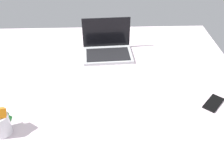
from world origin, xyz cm
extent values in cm
cube|color=silver|center=(0.00, 0.00, 9.00)|extent=(180.00, 140.00, 18.00)
cube|color=#B7BABC|center=(8.93, 23.87, 19.00)|extent=(34.24, 24.81, 2.00)
cube|color=black|center=(9.02, 22.38, 20.20)|extent=(29.91, 18.60, 0.40)
cube|color=black|center=(8.32, 34.86, 30.50)|extent=(33.00, 2.85, 21.00)
cylinder|color=silver|center=(-42.11, -43.68, 23.50)|extent=(9.00, 9.00, 11.00)
cube|color=yellow|center=(-41.66, -43.21, 21.07)|extent=(6.77, 7.58, 5.60)
cube|color=#268C33|center=(-40.72, -41.68, 24.55)|extent=(7.07, 6.43, 6.54)
cube|color=#268C33|center=(-41.35, -42.53, 26.30)|extent=(6.85, 7.87, 6.03)
cube|color=orange|center=(-40.69, -42.52, 29.78)|extent=(6.28, 8.18, 7.44)
cube|color=black|center=(64.66, -27.11, 18.40)|extent=(14.46, 14.93, 0.80)
camera|label=1|loc=(6.53, -127.33, 110.09)|focal=40.95mm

